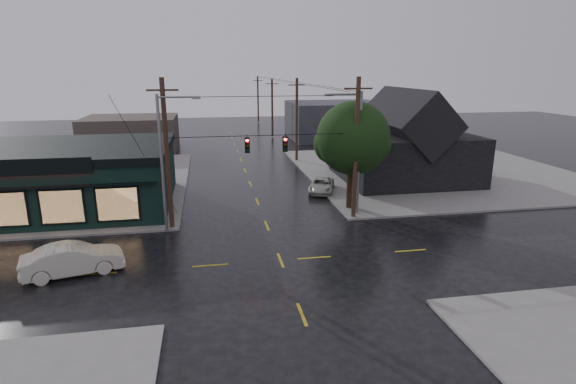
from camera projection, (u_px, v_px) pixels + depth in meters
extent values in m
plane|color=black|center=(281.00, 260.00, 25.87)|extent=(160.00, 160.00, 0.00)
cube|color=slate|center=(32.00, 187.00, 41.42)|extent=(28.00, 28.00, 0.15)
cube|color=slate|center=(434.00, 171.00, 48.23)|extent=(28.00, 28.00, 0.15)
cube|color=black|center=(64.00, 180.00, 35.05)|extent=(16.00, 12.00, 4.20)
cube|color=black|center=(60.00, 150.00, 34.41)|extent=(16.30, 12.30, 0.60)
cube|color=#FF1E14|center=(31.00, 167.00, 28.63)|extent=(7.00, 0.16, 0.90)
cube|color=black|center=(404.00, 156.00, 43.91)|extent=(12.00, 11.00, 4.50)
cylinder|color=black|center=(351.00, 181.00, 34.75)|extent=(0.70, 0.70, 4.19)
sphere|color=black|center=(353.00, 138.00, 33.86)|extent=(5.58, 5.58, 5.58)
cylinder|color=black|center=(265.00, 135.00, 30.36)|extent=(13.00, 0.04, 0.04)
cube|color=#3C312C|center=(131.00, 133.00, 60.85)|extent=(12.00, 10.00, 4.40)
cube|color=#2D2D33|center=(335.00, 120.00, 70.54)|extent=(14.00, 12.00, 5.60)
imported|color=beige|center=(73.00, 259.00, 23.96)|extent=(5.37, 3.06, 1.68)
imported|color=#B8B7A9|center=(322.00, 185.00, 40.00)|extent=(3.37, 4.82, 1.22)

